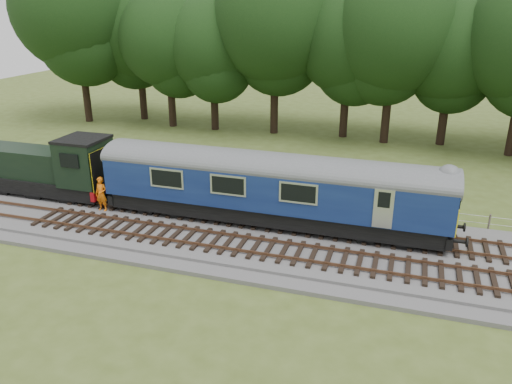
% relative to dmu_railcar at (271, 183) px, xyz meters
% --- Properties ---
extents(ground, '(120.00, 120.00, 0.00)m').
position_rel_dmu_railcar_xyz_m(ground, '(5.04, -1.40, -2.61)').
color(ground, '#47551F').
rests_on(ground, ground).
extents(ballast, '(70.00, 7.00, 0.35)m').
position_rel_dmu_railcar_xyz_m(ballast, '(5.04, -1.40, -2.43)').
color(ballast, '#4C4C4F').
rests_on(ballast, ground).
extents(track_north, '(67.20, 2.40, 0.21)m').
position_rel_dmu_railcar_xyz_m(track_north, '(5.04, -0.00, -2.19)').
color(track_north, black).
rests_on(track_north, ballast).
extents(track_south, '(67.20, 2.40, 0.21)m').
position_rel_dmu_railcar_xyz_m(track_south, '(5.04, -3.00, -2.19)').
color(track_south, black).
rests_on(track_south, ballast).
extents(fence, '(64.00, 0.12, 1.00)m').
position_rel_dmu_railcar_xyz_m(fence, '(5.04, 3.10, -2.61)').
color(fence, '#6B6054').
rests_on(fence, ground).
extents(tree_line, '(70.00, 8.00, 18.00)m').
position_rel_dmu_railcar_xyz_m(tree_line, '(5.04, 20.60, -2.61)').
color(tree_line, black).
rests_on(tree_line, ground).
extents(dmu_railcar, '(18.05, 2.86, 3.88)m').
position_rel_dmu_railcar_xyz_m(dmu_railcar, '(0.00, 0.00, 0.00)').
color(dmu_railcar, black).
rests_on(dmu_railcar, ground).
extents(shunter_loco, '(8.92, 2.60, 3.38)m').
position_rel_dmu_railcar_xyz_m(shunter_loco, '(-13.93, 0.00, -0.63)').
color(shunter_loco, black).
rests_on(shunter_loco, ground).
extents(worker, '(0.74, 0.51, 1.96)m').
position_rel_dmu_railcar_xyz_m(worker, '(-9.43, -1.24, -1.28)').
color(worker, orange).
rests_on(worker, ballast).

